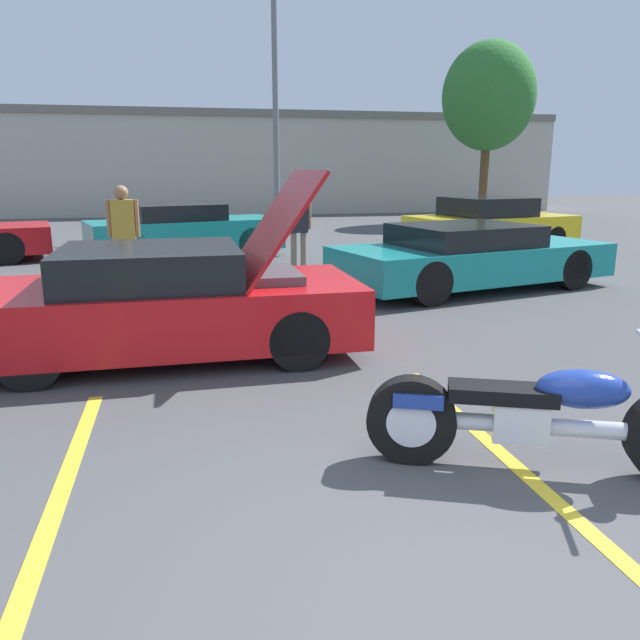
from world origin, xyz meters
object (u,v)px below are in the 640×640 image
Objects in this scene: light_pole at (278,100)px; parked_car_right_row at (490,225)px; show_car_hood_open at (170,302)px; tree_background at (489,97)px; motorcycle at (540,417)px; spectator_by_show_car at (298,224)px; parked_car_mid_left_row at (184,231)px; parked_car_mid_right_row at (470,257)px; spectator_near_motorcycle at (124,229)px.

light_pole is 1.65× the size of parked_car_right_row.
show_car_hood_open is (-3.22, -13.10, -3.43)m from light_pole.
tree_background is 20.77m from motorcycle.
spectator_by_show_car is at bearing -132.14° from tree_background.
parked_car_right_row is 2.78× the size of spectator_by_show_car.
spectator_by_show_car is at bearing -95.98° from light_pole.
spectator_by_show_car is (-5.34, -2.35, 0.33)m from parked_car_right_row.
parked_car_mid_left_row is at bearing 167.65° from parked_car_right_row.
show_car_hood_open is at bearing -103.80° from light_pole.
tree_background is 14.23m from parked_car_mid_right_row.
spectator_by_show_car is (-2.53, 2.44, 0.39)m from parked_car_mid_right_row.
tree_background is 2.91× the size of motorcycle.
show_car_hood_open is 5.89m from spectator_by_show_car.
parked_car_mid_right_row is (4.94, 2.93, -0.05)m from show_car_hood_open.
light_pole reaches higher than parked_car_right_row.
parked_car_mid_left_row is 2.86× the size of spectator_by_show_car.
parked_car_mid_left_row is (-11.00, -7.31, -3.90)m from tree_background.
motorcycle is 1.39× the size of spectator_by_show_car.
parked_car_right_row reaches higher than parked_car_mid_left_row.
parked_car_mid_right_row is at bearing 90.48° from motorcycle.
tree_background reaches higher than parked_car_right_row.
light_pole is 7.01m from parked_car_mid_left_row.
parked_car_mid_right_row is 1.14× the size of parked_car_right_row.
spectator_by_show_car is at bearing 24.98° from spectator_near_motorcycle.
parked_car_mid_right_row is 5.56m from parked_car_right_row.
parked_car_mid_left_row is (0.20, 7.78, 0.01)m from show_car_hood_open.
show_car_hood_open is 0.91× the size of parked_car_mid_left_row.
spectator_by_show_car is at bearing 112.45° from motorcycle.
parked_car_right_row is at bearing 23.77° from spectator_by_show_car.
light_pole is at bearing -166.00° from tree_background.
spectator_by_show_car is (-0.06, 8.68, 0.55)m from motorcycle.
parked_car_mid_left_row is 4.03m from spectator_near_motorcycle.
tree_background is 16.75m from spectator_near_motorcycle.
tree_background is at bearing 52.96° from parked_car_right_row.
parked_car_mid_right_row is at bearing -117.27° from tree_background.
parked_car_mid_right_row is (1.72, -10.16, -3.48)m from light_pole.
parked_car_mid_right_row is (2.47, 6.24, 0.16)m from motorcycle.
parked_car_mid_left_row is at bearing 132.52° from spectator_by_show_car.
spectator_by_show_car reaches higher than parked_car_mid_right_row.
parked_car_right_row is (-3.45, -7.36, -3.89)m from tree_background.
parked_car_right_row is at bearing 44.07° from show_car_hood_open.
show_car_hood_open is at bearing -114.15° from spectator_by_show_car.
show_car_hood_open reaches higher than parked_car_mid_left_row.
spectator_near_motorcycle is at bearing -136.91° from tree_background.
parked_car_right_row is at bearing 45.67° from parked_car_mid_right_row.
spectator_near_motorcycle is (-0.97, -3.89, 0.44)m from parked_car_mid_left_row.
spectator_by_show_car reaches higher than parked_car_mid_left_row.
tree_background is 9.01m from parked_car_right_row.
parked_car_right_row is at bearing -49.85° from light_pole.
parked_car_mid_right_row is 5.81m from spectator_near_motorcycle.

